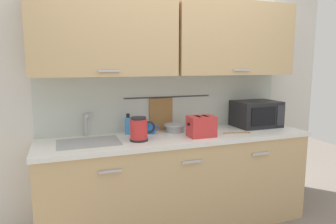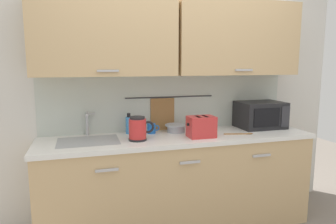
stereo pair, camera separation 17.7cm
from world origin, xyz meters
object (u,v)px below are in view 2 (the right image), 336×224
(microwave, at_px, (260,115))
(wooden_spoon, at_px, (242,134))
(toaster, at_px, (201,127))
(electric_kettle, at_px, (138,129))
(mug_near_sink, at_px, (152,128))
(dish_soap_bottle, at_px, (129,125))
(mixing_bowl, at_px, (176,128))

(microwave, xyz_separation_m, wooden_spoon, (-0.34, -0.23, -0.13))
(toaster, bearing_deg, microwave, 16.45)
(microwave, distance_m, electric_kettle, 1.33)
(electric_kettle, xyz_separation_m, mug_near_sink, (0.17, 0.23, -0.05))
(electric_kettle, xyz_separation_m, wooden_spoon, (0.98, -0.05, -0.10))
(mug_near_sink, relative_size, wooden_spoon, 0.44)
(dish_soap_bottle, bearing_deg, mixing_bowl, -7.64)
(dish_soap_bottle, height_order, mug_near_sink, dish_soap_bottle)
(electric_kettle, height_order, mixing_bowl, electric_kettle)
(wooden_spoon, bearing_deg, microwave, 34.41)
(electric_kettle, height_order, wooden_spoon, electric_kettle)
(microwave, height_order, wooden_spoon, microwave)
(electric_kettle, distance_m, mixing_bowl, 0.47)
(microwave, xyz_separation_m, dish_soap_bottle, (-1.36, 0.10, -0.05))
(dish_soap_bottle, bearing_deg, electric_kettle, -82.53)
(dish_soap_bottle, bearing_deg, wooden_spoon, -17.97)
(dish_soap_bottle, relative_size, mug_near_sink, 1.63)
(microwave, height_order, mixing_bowl, microwave)
(electric_kettle, xyz_separation_m, dish_soap_bottle, (-0.04, 0.28, -0.01))
(dish_soap_bottle, relative_size, toaster, 0.77)
(microwave, distance_m, mug_near_sink, 1.15)
(wooden_spoon, bearing_deg, toaster, 178.46)
(mug_near_sink, height_order, wooden_spoon, mug_near_sink)
(mug_near_sink, height_order, mixing_bowl, mug_near_sink)
(microwave, distance_m, mixing_bowl, 0.91)
(mug_near_sink, xyz_separation_m, toaster, (0.40, -0.27, 0.05))
(mixing_bowl, bearing_deg, microwave, -2.36)
(toaster, relative_size, wooden_spoon, 0.93)
(mixing_bowl, height_order, toaster, toaster)
(electric_kettle, bearing_deg, microwave, 7.72)
(mixing_bowl, bearing_deg, dish_soap_bottle, 172.36)
(wooden_spoon, bearing_deg, electric_kettle, 176.88)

